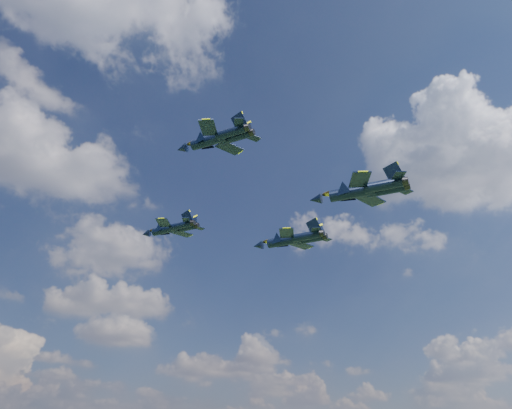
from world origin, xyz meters
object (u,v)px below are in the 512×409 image
(jet_lead, at_px, (164,230))
(jet_right, at_px, (282,241))
(jet_left, at_px, (207,141))
(jet_slot, at_px, (349,193))

(jet_lead, relative_size, jet_right, 0.76)
(jet_left, relative_size, jet_right, 0.77)
(jet_left, bearing_deg, jet_right, 7.71)
(jet_left, bearing_deg, jet_slot, -38.56)
(jet_lead, height_order, jet_right, jet_right)
(jet_lead, height_order, jet_slot, jet_slot)
(jet_left, height_order, jet_right, jet_left)
(jet_right, xyz_separation_m, jet_slot, (-2.65, -28.92, -1.87))
(jet_lead, xyz_separation_m, jet_slot, (23.57, -29.59, -0.20))
(jet_lead, bearing_deg, jet_left, -131.55)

